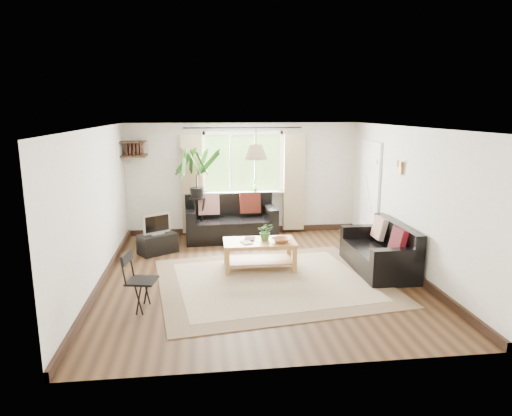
{
  "coord_description": "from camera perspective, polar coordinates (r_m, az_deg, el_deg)",
  "views": [
    {
      "loc": [
        -0.89,
        -7.03,
        2.66
      ],
      "look_at": [
        0.0,
        0.4,
        1.05
      ],
      "focal_mm": 32.0,
      "sensor_mm": 36.0,
      "label": 1
    }
  ],
  "objects": [
    {
      "name": "coffee_table",
      "position": [
        7.79,
        0.43,
        -5.89
      ],
      "size": [
        1.22,
        0.68,
        0.5
      ],
      "primitive_type": null,
      "rotation": [
        0.0,
        0.0,
        -0.01
      ],
      "color": "olive",
      "rests_on": "floor"
    },
    {
      "name": "book_b",
      "position": [
        7.82,
        -1.44,
        -3.84
      ],
      "size": [
        0.22,
        0.26,
        0.02
      ],
      "primitive_type": "imported",
      "rotation": [
        0.0,
        0.0,
        -0.22
      ],
      "color": "#542521",
      "rests_on": "coffee_table"
    },
    {
      "name": "tv",
      "position": [
        8.76,
        -12.31,
        -1.92
      ],
      "size": [
        0.54,
        0.43,
        0.41
      ],
      "primitive_type": null,
      "rotation": [
        0.0,
        0.0,
        0.56
      ],
      "color": "#A5A5AA",
      "rests_on": "tv_stand"
    },
    {
      "name": "door",
      "position": [
        9.51,
        13.99,
        1.71
      ],
      "size": [
        0.06,
        0.96,
        2.06
      ],
      "primitive_type": "cube",
      "color": "silver",
      "rests_on": "wall_right"
    },
    {
      "name": "sofa_right",
      "position": [
        7.97,
        15.05,
        -4.88
      ],
      "size": [
        1.64,
        0.83,
        0.77
      ],
      "primitive_type": null,
      "rotation": [
        0.0,
        0.0,
        -1.56
      ],
      "color": "black",
      "rests_on": "floor"
    },
    {
      "name": "ceiling",
      "position": [
        7.1,
        0.39,
        10.03
      ],
      "size": [
        5.5,
        5.5,
        0.0
      ],
      "primitive_type": "plane",
      "rotation": [
        3.14,
        0.0,
        0.0
      ],
      "color": "white",
      "rests_on": "floor"
    },
    {
      "name": "wall_back",
      "position": [
        9.93,
        -1.62,
        3.68
      ],
      "size": [
        5.0,
        0.02,
        2.4
      ],
      "primitive_type": "cube",
      "color": "beige",
      "rests_on": "floor"
    },
    {
      "name": "wall_sconce",
      "position": [
        8.1,
        17.48,
        5.06
      ],
      "size": [
        0.12,
        0.12,
        0.28
      ],
      "primitive_type": null,
      "color": "beige",
      "rests_on": "wall_right"
    },
    {
      "name": "folding_chair",
      "position": [
        6.4,
        -14.06,
        -8.93
      ],
      "size": [
        0.48,
        0.48,
        0.8
      ],
      "primitive_type": null,
      "rotation": [
        0.0,
        0.0,
        1.38
      ],
      "color": "black",
      "rests_on": "floor"
    },
    {
      "name": "floor",
      "position": [
        7.57,
        0.37,
        -8.43
      ],
      "size": [
        5.5,
        5.5,
        0.0
      ],
      "primitive_type": "plane",
      "color": "black",
      "rests_on": "ground"
    },
    {
      "name": "rug",
      "position": [
        7.31,
        2.0,
        -9.13
      ],
      "size": [
        3.85,
        3.43,
        0.02
      ],
      "primitive_type": "cube",
      "rotation": [
        0.0,
        0.0,
        0.14
      ],
      "color": "beige",
      "rests_on": "floor"
    },
    {
      "name": "sofa_back",
      "position": [
        9.54,
        -3.18,
        -1.35
      ],
      "size": [
        1.91,
        1.02,
        0.88
      ],
      "primitive_type": null,
      "rotation": [
        0.0,
        0.0,
        0.05
      ],
      "color": "black",
      "rests_on": "floor"
    },
    {
      "name": "wall_left",
      "position": [
        7.36,
        -19.31,
        0.0
      ],
      "size": [
        0.02,
        5.5,
        2.4
      ],
      "primitive_type": "cube",
      "color": "beige",
      "rests_on": "floor"
    },
    {
      "name": "pendant_lamp",
      "position": [
        7.51,
        -0.0,
        7.48
      ],
      "size": [
        0.36,
        0.36,
        0.54
      ],
      "primitive_type": null,
      "color": "beige",
      "rests_on": "ceiling"
    },
    {
      "name": "book_a",
      "position": [
        7.59,
        -1.79,
        -4.38
      ],
      "size": [
        0.22,
        0.26,
        0.02
      ],
      "primitive_type": "imported",
      "rotation": [
        0.0,
        0.0,
        0.27
      ],
      "color": "silver",
      "rests_on": "coffee_table"
    },
    {
      "name": "palm_stand",
      "position": [
        9.5,
        -7.38,
        1.77
      ],
      "size": [
        0.76,
        0.76,
        1.93
      ],
      "primitive_type": null,
      "rotation": [
        0.0,
        0.0,
        -0.01
      ],
      "color": "black",
      "rests_on": "floor"
    },
    {
      "name": "corner_shelf",
      "position": [
        9.66,
        -15.02,
        7.15
      ],
      "size": [
        0.5,
        0.5,
        0.34
      ],
      "primitive_type": null,
      "color": "black",
      "rests_on": "wall_back"
    },
    {
      "name": "table_plant",
      "position": [
        7.75,
        1.2,
        -2.93
      ],
      "size": [
        0.29,
        0.26,
        0.3
      ],
      "primitive_type": "imported",
      "rotation": [
        0.0,
        0.0,
        -0.09
      ],
      "color": "#39702D",
      "rests_on": "coffee_table"
    },
    {
      "name": "tv_stand",
      "position": [
        8.86,
        -12.2,
        -4.37
      ],
      "size": [
        0.79,
        0.7,
        0.37
      ],
      "primitive_type": "cube",
      "rotation": [
        0.0,
        0.0,
        0.56
      ],
      "color": "black",
      "rests_on": "floor"
    },
    {
      "name": "wall_right",
      "position": [
        7.95,
        18.57,
        0.91
      ],
      "size": [
        0.02,
        5.5,
        2.4
      ],
      "primitive_type": "cube",
      "color": "beige",
      "rests_on": "floor"
    },
    {
      "name": "sill_plant",
      "position": [
        9.86,
        -0.1,
        2.83
      ],
      "size": [
        0.14,
        0.1,
        0.27
      ],
      "primitive_type": "imported",
      "color": "#2D6023",
      "rests_on": "window"
    },
    {
      "name": "window",
      "position": [
        9.85,
        -1.61,
        5.66
      ],
      "size": [
        2.5,
        0.16,
        2.16
      ],
      "primitive_type": null,
      "color": "white",
      "rests_on": "wall_back"
    },
    {
      "name": "bowl",
      "position": [
        7.65,
        3.16,
        -4.03
      ],
      "size": [
        0.38,
        0.38,
        0.07
      ],
      "primitive_type": "imported",
      "rotation": [
        0.0,
        0.0,
        0.33
      ],
      "color": "#A06437",
      "rests_on": "coffee_table"
    },
    {
      "name": "wall_front",
      "position": [
        4.61,
        4.7,
        -6.35
      ],
      "size": [
        5.0,
        0.02,
        2.4
      ],
      "primitive_type": "cube",
      "color": "beige",
      "rests_on": "floor"
    }
  ]
}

